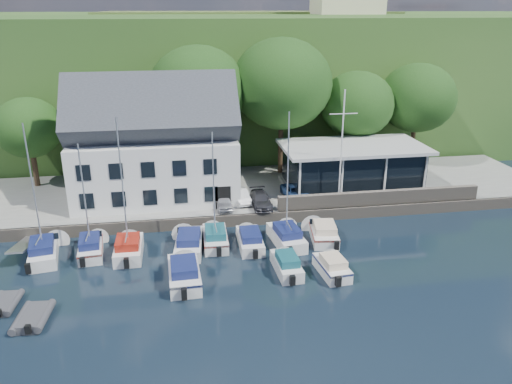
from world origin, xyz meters
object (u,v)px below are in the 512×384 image
Objects in this scene: boat_r1_4 at (214,191)px; dinghy_0 at (4,303)px; flagpole at (341,149)px; club_pavilion at (352,166)px; car_dgrey at (261,200)px; car_blue at (295,192)px; boat_r1_0 at (35,200)px; boat_r2_2 at (184,271)px; boat_r1_1 at (85,199)px; dinghy_1 at (33,316)px; boat_r1_5 at (250,238)px; boat_r1_7 at (324,231)px; harbor_building at (155,150)px; boat_r1_6 at (288,187)px; boat_r1_3 at (189,241)px; boat_r2_4 at (332,265)px; car_silver at (223,201)px; boat_r2_3 at (287,263)px; boat_r1_2 at (124,197)px; car_white at (240,196)px.

boat_r1_4 is 15.35m from dinghy_0.
club_pavilion is at bearing 57.39° from flagpole.
car_blue reaches higher than car_dgrey.
boat_r1_0 is (-26.03, -8.31, 1.46)m from club_pavilion.
boat_r1_4 is at bearing 62.54° from boat_r2_2.
boat_r1_1 is at bearing -6.66° from boat_r1_0.
boat_r1_5 is at bearing 32.82° from dinghy_1.
boat_r2_2 reaches higher than boat_r1_7.
harbor_building is 13.55m from boat_r1_6.
boat_r1_1 is (-13.51, -4.78, 2.75)m from car_dgrey.
car_dgrey is at bearing 53.72° from boat_r2_2.
harbor_building is 2.36× the size of boat_r1_5.
boat_r1_3 is (2.39, -9.21, -4.61)m from harbor_building.
car_blue is 0.41× the size of boat_r1_1.
harbor_building is at bearing 164.04° from flagpole.
car_dgrey is 0.79× the size of boat_r2_4.
car_blue is at bearing 39.93° from boat_r1_4.
club_pavilion is at bearing -1.59° from harbor_building.
flagpole is at bearing 25.85° from boat_r1_3.
club_pavilion reaches higher than car_silver.
car_dgrey is at bearing 49.29° from boat_r1_4.
boat_r1_2 is at bearing 157.10° from boat_r2_3.
boat_r1_6 is at bearing 75.51° from boat_r2_3.
boat_r1_5 is at bearing 111.96° from boat_r2_3.
boat_r1_6 is at bearing -139.21° from flagpole.
boat_r1_0 reaches higher than boat_r2_3.
harbor_building reaches higher than boat_r1_1.
harbor_building is at bearing 72.13° from dinghy_1.
flagpole is at bearing -19.76° from car_white.
boat_r1_2 reaches higher than car_blue.
car_silver is at bearing 152.23° from boat_r1_7.
flagpole reaches higher than car_white.
harbor_building reaches higher than club_pavilion.
dinghy_1 is (-4.87, -7.42, -4.27)m from boat_r1_2.
car_dgrey is 0.66× the size of boat_r1_7.
car_dgrey is 0.42× the size of boat_r1_6.
boat_r2_2 is (9.92, -5.00, -3.72)m from boat_r1_0.
boat_r1_5 is 7.00m from boat_r2_4.
car_silver reaches higher than boat_r2_3.
car_dgrey reaches higher than boat_r1_5.
club_pavilion reaches higher than dinghy_1.
boat_r1_2 is at bearing 130.11° from boat_r2_2.
dinghy_1 is (-2.09, -8.25, -3.96)m from boat_r1_1.
club_pavilion is 2.01× the size of boat_r2_2.
car_blue is at bearing -6.45° from car_white.
boat_r2_3 is at bearing -88.84° from car_white.
boat_r1_4 is (4.40, -8.62, -0.99)m from harbor_building.
boat_r1_4 is (2.01, 0.59, 3.62)m from boat_r1_3.
club_pavilion is 12.96m from car_silver.
car_silver reaches higher than dinghy_1.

